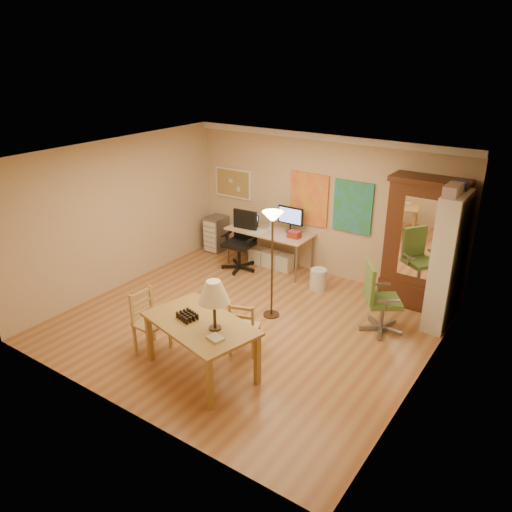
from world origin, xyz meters
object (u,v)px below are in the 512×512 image
Objects in this scene: computer_desk at (272,245)px; office_chair_green at (380,313)px; bookshelf at (447,262)px; office_chair_black at (240,254)px; armoire at (421,252)px; dining_table at (205,315)px.

office_chair_green is at bearing -22.40° from computer_desk.
office_chair_green is 1.30m from bookshelf.
office_chair_black is 0.54× the size of bookshelf.
armoire is 0.69m from bookshelf.
computer_desk is 2.94m from armoire.
bookshelf is (2.20, 3.15, 0.16)m from dining_table.
armoire reaches higher than dining_table.
office_chair_black is 3.48m from armoire.
computer_desk is at bearing 173.99° from bookshelf.
bookshelf is (0.53, -0.44, 0.10)m from armoire.
dining_table is at bearing -114.96° from armoire.
armoire is 1.03× the size of bookshelf.
dining_table is at bearing -61.18° from office_chair_black.
dining_table is 0.77× the size of armoire.
dining_table is 0.79× the size of bookshelf.
office_chair_green is at bearing -12.40° from office_chair_black.
computer_desk is at bearing 40.89° from office_chair_black.
computer_desk is 1.53× the size of office_chair_green.
dining_table is 3.59m from office_chair_black.
computer_desk is at bearing -178.42° from armoire.
armoire is (0.18, 1.20, 0.67)m from office_chair_green.
office_chair_black is 0.52× the size of armoire.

